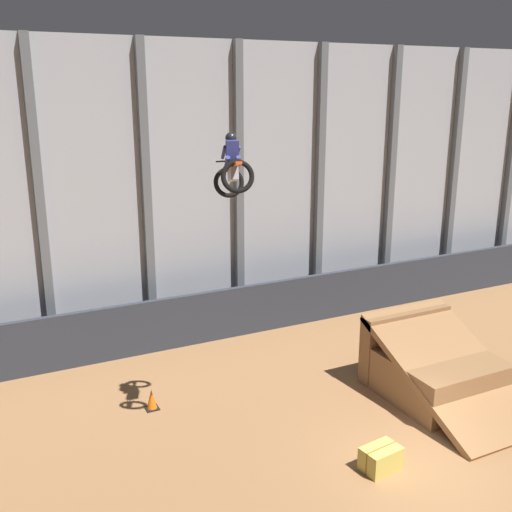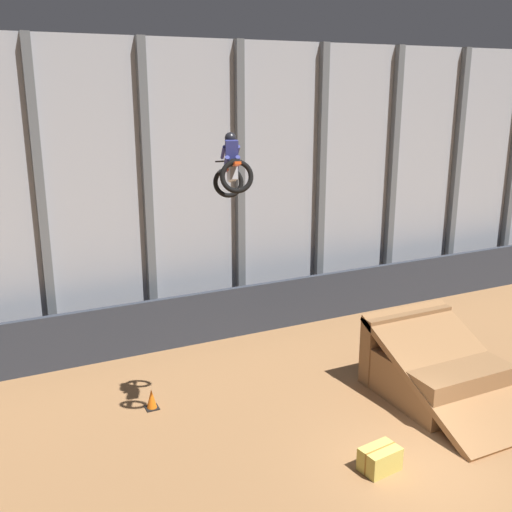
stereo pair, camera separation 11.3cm
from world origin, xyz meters
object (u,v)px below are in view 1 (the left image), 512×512
(dirt_ramp, at_px, (432,367))
(rider_bike_solo, at_px, (233,169))
(hay_bale_trackside, at_px, (381,458))
(traffic_cone_near_ramp, at_px, (152,400))

(dirt_ramp, distance_m, rider_bike_solo, 8.52)
(rider_bike_solo, distance_m, hay_bale_trackside, 7.48)
(dirt_ramp, bearing_deg, rider_bike_solo, 175.57)
(rider_bike_solo, relative_size, hay_bale_trackside, 1.84)
(rider_bike_solo, relative_size, traffic_cone_near_ramp, 3.06)
(rider_bike_solo, bearing_deg, traffic_cone_near_ramp, 141.37)
(dirt_ramp, xyz_separation_m, rider_bike_solo, (-6.02, 0.47, 6.01))
(dirt_ramp, bearing_deg, traffic_cone_near_ramp, 160.94)
(dirt_ramp, distance_m, hay_bale_trackside, 4.32)
(hay_bale_trackside, bearing_deg, traffic_cone_near_ramp, 128.69)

